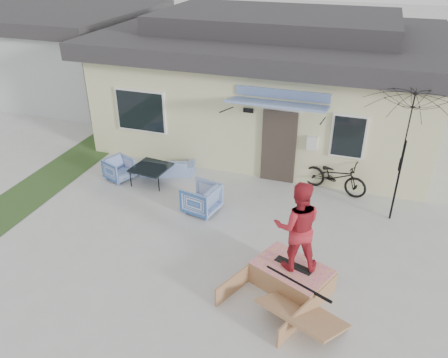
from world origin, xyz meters
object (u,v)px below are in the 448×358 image
(armchair_left, at_px, (119,168))
(armchair_right, at_px, (201,197))
(skate_ramp, at_px, (291,276))
(skater, at_px, (297,225))
(loveseat, at_px, (168,164))
(patio_umbrella, at_px, (403,155))
(coffee_table, at_px, (152,174))
(skateboard, at_px, (294,265))
(bicycle, at_px, (335,173))

(armchair_left, bearing_deg, armchair_right, -84.56)
(armchair_right, bearing_deg, skate_ramp, 64.64)
(armchair_right, relative_size, skater, 0.45)
(loveseat, height_order, patio_umbrella, patio_umbrella)
(skate_ramp, height_order, skater, skater)
(loveseat, distance_m, patio_umbrella, 6.41)
(armchair_right, height_order, skate_ramp, armchair_right)
(patio_umbrella, bearing_deg, coffee_table, -178.36)
(loveseat, xyz_separation_m, armchair_right, (1.68, -1.62, 0.10))
(loveseat, relative_size, skater, 0.85)
(skateboard, bearing_deg, bicycle, 103.76)
(bicycle, distance_m, skate_ramp, 4.13)
(armchair_left, relative_size, skate_ramp, 0.37)
(loveseat, relative_size, armchair_right, 1.91)
(coffee_table, height_order, skate_ramp, skate_ramp)
(skater, bearing_deg, armchair_left, -42.90)
(armchair_left, distance_m, patio_umbrella, 7.53)
(patio_umbrella, height_order, skate_ramp, patio_umbrella)
(bicycle, distance_m, skater, 4.17)
(skate_ramp, relative_size, skateboard, 2.44)
(coffee_table, bearing_deg, armchair_right, -27.76)
(bicycle, bearing_deg, loveseat, 110.12)
(coffee_table, distance_m, skater, 5.60)
(coffee_table, xyz_separation_m, bicycle, (4.96, 1.10, 0.33))
(skate_ramp, bearing_deg, bicycle, 108.43)
(skater, bearing_deg, patio_umbrella, -136.45)
(armchair_left, relative_size, skateboard, 0.90)
(coffee_table, relative_size, patio_umbrella, 0.38)
(coffee_table, relative_size, skater, 0.52)
(bicycle, distance_m, skateboard, 4.07)
(loveseat, xyz_separation_m, armchair_left, (-1.16, -0.76, 0.05))
(armchair_right, height_order, skateboard, armchair_right)
(armchair_right, bearing_deg, skateboard, 65.44)
(loveseat, distance_m, skate_ramp, 5.67)
(bicycle, height_order, skateboard, bicycle)
(armchair_left, bearing_deg, skater, -94.70)
(armchair_right, bearing_deg, bicycle, 135.80)
(armchair_left, distance_m, skate_ramp, 6.22)
(coffee_table, xyz_separation_m, patio_umbrella, (6.44, 0.18, 1.51))
(armchair_right, relative_size, patio_umbrella, 0.33)
(loveseat, height_order, armchair_right, armchair_right)
(armchair_left, distance_m, armchair_right, 2.98)
(armchair_left, distance_m, skater, 6.32)
(loveseat, bearing_deg, skater, 122.35)
(loveseat, relative_size, coffee_table, 1.63)
(patio_umbrella, bearing_deg, armchair_left, -177.49)
(loveseat, bearing_deg, coffee_table, 52.57)
(armchair_left, bearing_deg, loveseat, -34.66)
(armchair_right, relative_size, skate_ramp, 0.43)
(armchair_left, height_order, skateboard, armchair_left)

